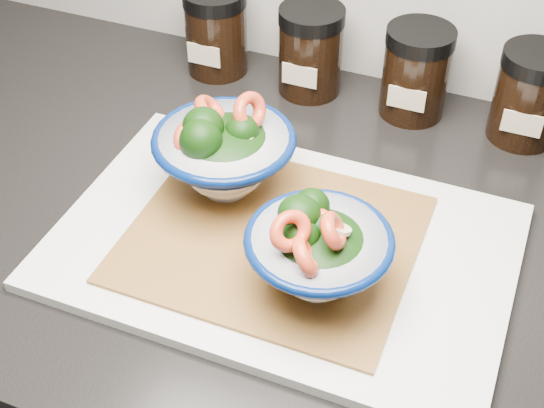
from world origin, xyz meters
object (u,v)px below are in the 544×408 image
at_px(cutting_board, 283,246).
at_px(spice_jar_c, 416,72).
at_px(spice_jar_a, 216,31).
at_px(bowl_right, 317,251).
at_px(spice_jar_b, 311,51).
at_px(spice_jar_d, 530,95).
at_px(bowl_left, 223,152).

distance_m(cutting_board, spice_jar_c, 0.30).
bearing_deg(spice_jar_a, bowl_right, -52.27).
distance_m(cutting_board, spice_jar_b, 0.30).
height_order(bowl_right, spice_jar_b, bowl_right).
distance_m(bowl_right, spice_jar_d, 0.36).
height_order(cutting_board, spice_jar_d, spice_jar_d).
relative_size(bowl_left, spice_jar_b, 1.32).
bearing_deg(cutting_board, spice_jar_d, 56.26).
bearing_deg(bowl_right, cutting_board, 138.75).
height_order(bowl_left, spice_jar_a, bowl_left).
xyz_separation_m(spice_jar_c, spice_jar_d, (0.13, 0.00, 0.00)).
height_order(spice_jar_a, spice_jar_b, same).
relative_size(spice_jar_a, spice_jar_b, 1.00).
bearing_deg(bowl_right, spice_jar_a, 127.73).
bearing_deg(spice_jar_c, bowl_right, -91.51).
relative_size(cutting_board, spice_jar_a, 3.98).
xyz_separation_m(cutting_board, spice_jar_a, (-0.21, 0.29, 0.05)).
height_order(bowl_left, spice_jar_d, bowl_left).
xyz_separation_m(bowl_left, spice_jar_d, (0.28, 0.24, -0.01)).
xyz_separation_m(cutting_board, bowl_right, (0.05, -0.04, 0.05)).
height_order(bowl_left, spice_jar_b, bowl_left).
bearing_deg(spice_jar_a, cutting_board, -54.32).
bearing_deg(spice_jar_d, bowl_right, -113.25).
bearing_deg(spice_jar_a, spice_jar_c, 0.00).
height_order(cutting_board, spice_jar_c, spice_jar_c).
bearing_deg(spice_jar_b, spice_jar_a, 180.00).
relative_size(cutting_board, bowl_left, 3.01).
bearing_deg(spice_jar_d, spice_jar_a, 180.00).
relative_size(spice_jar_a, spice_jar_d, 1.00).
xyz_separation_m(bowl_right, spice_jar_a, (-0.26, 0.33, -0.00)).
xyz_separation_m(bowl_right, spice_jar_b, (-0.13, 0.33, -0.00)).
height_order(spice_jar_b, spice_jar_d, same).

